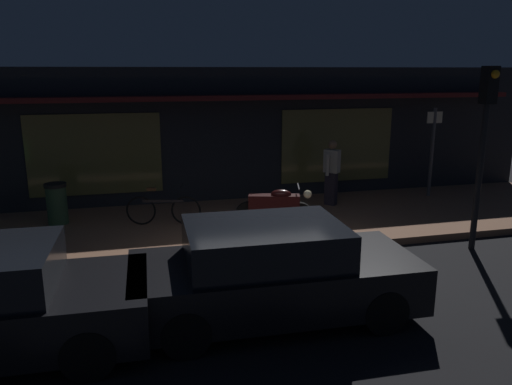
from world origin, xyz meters
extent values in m
plane|color=black|center=(0.00, 0.00, 0.00)|extent=(60.00, 60.00, 0.00)
cube|color=#8C6047|center=(0.00, 3.00, 0.07)|extent=(18.00, 4.00, 0.15)
cube|color=black|center=(0.00, 6.40, 1.80)|extent=(18.00, 2.80, 3.60)
cube|color=brown|center=(-3.20, 4.98, 1.50)|extent=(3.20, 0.04, 2.00)
cube|color=brown|center=(3.20, 4.98, 1.50)|extent=(3.20, 0.04, 2.00)
cube|color=#591919|center=(0.00, 4.75, 2.85)|extent=(16.20, 0.50, 0.12)
cylinder|color=black|center=(0.08, 2.40, 0.45)|extent=(0.61, 0.28, 0.60)
cylinder|color=black|center=(1.14, 2.10, 0.45)|extent=(0.61, 0.28, 0.60)
cube|color=black|center=(0.61, 2.25, 0.73)|extent=(1.13, 0.57, 0.36)
ellipsoid|color=black|center=(0.75, 2.21, 0.93)|extent=(0.49, 0.35, 0.20)
sphere|color=#F9EDB7|center=(1.30, 2.06, 0.93)|extent=(0.18, 0.18, 0.18)
cylinder|color=gray|center=(1.11, 2.11, 1.10)|extent=(0.18, 0.54, 0.03)
torus|color=black|center=(-2.19, 3.24, 0.48)|extent=(0.65, 0.19, 0.66)
torus|color=black|center=(-1.22, 3.01, 0.48)|extent=(0.65, 0.19, 0.66)
cube|color=black|center=(-1.70, 3.12, 0.70)|extent=(0.89, 0.24, 0.06)
cube|color=brown|center=(-1.95, 3.18, 0.97)|extent=(0.21, 0.12, 0.06)
cylinder|color=black|center=(-1.30, 3.03, 1.05)|extent=(0.12, 0.41, 0.02)
cube|color=#28232D|center=(2.58, 3.83, 0.57)|extent=(0.34, 0.34, 0.85)
cube|color=#B2AD9E|center=(2.58, 3.83, 1.29)|extent=(0.42, 0.43, 0.58)
sphere|color=#8C6647|center=(2.58, 3.83, 1.71)|extent=(0.22, 0.22, 0.22)
cylinder|color=#B2AD9E|center=(2.77, 4.00, 1.22)|extent=(0.13, 0.13, 0.52)
cylinder|color=#B2AD9E|center=(2.39, 3.65, 1.22)|extent=(0.13, 0.13, 0.52)
cylinder|color=#47474C|center=(5.56, 4.04, 1.35)|extent=(0.09, 0.09, 2.40)
cube|color=beige|center=(5.56, 4.04, 2.30)|extent=(0.44, 0.03, 0.30)
cylinder|color=#2D4C33|center=(-4.01, 3.79, 0.57)|extent=(0.44, 0.44, 0.85)
cylinder|color=black|center=(-4.01, 3.79, 1.04)|extent=(0.48, 0.48, 0.08)
cylinder|color=black|center=(4.27, 0.46, 1.80)|extent=(0.12, 0.12, 3.60)
cube|color=black|center=(4.27, 0.46, 3.25)|extent=(0.24, 0.24, 0.70)
sphere|color=orange|center=(4.27, 0.33, 3.45)|extent=(0.16, 0.16, 0.16)
cylinder|color=black|center=(-2.88, -0.69, 0.32)|extent=(0.65, 0.24, 0.64)
cylinder|color=black|center=(-2.92, -2.25, 0.32)|extent=(0.65, 0.24, 0.64)
cylinder|color=black|center=(0.96, -0.57, 0.32)|extent=(0.65, 0.24, 0.64)
cylinder|color=black|center=(0.92, -2.13, 0.32)|extent=(0.65, 0.24, 0.64)
cylinder|color=black|center=(-1.74, -0.50, 0.32)|extent=(0.65, 0.24, 0.64)
cylinder|color=black|center=(-1.78, -2.06, 0.32)|extent=(0.65, 0.24, 0.64)
cube|color=black|center=(-0.41, -1.32, 0.55)|extent=(4.14, 1.86, 0.68)
cube|color=black|center=(-0.56, -1.31, 1.10)|extent=(2.24, 1.65, 0.64)
camera|label=1|loc=(-2.28, -7.72, 3.52)|focal=34.90mm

